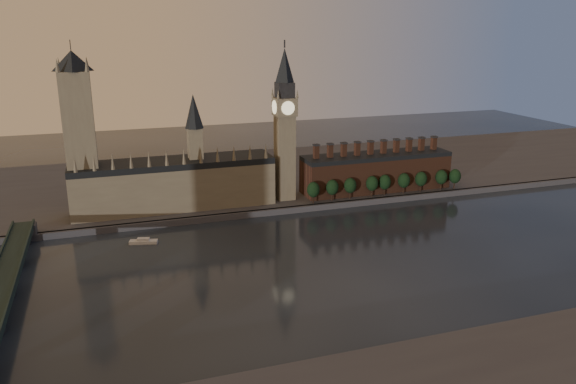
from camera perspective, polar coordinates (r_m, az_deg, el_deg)
name	(u,v)px	position (r m, az deg, el deg)	size (l,w,h in m)	color
ground	(333,267)	(293.19, 4.56, -7.61)	(900.00, 900.00, 0.00)	black
north_bank	(247,178)	(452.40, -4.22, 1.40)	(900.00, 182.00, 4.00)	#424247
palace_of_westminster	(175,181)	(375.99, -11.41, 1.08)	(130.00, 30.30, 74.00)	#766D54
victoria_tower	(79,130)	(365.95, -20.44, 5.96)	(24.00, 24.00, 108.00)	#766D54
big_ben	(285,123)	(379.45, -0.34, 6.99)	(15.00, 15.00, 107.00)	#766D54
chimney_block	(376,171)	(414.23, 8.92, 2.09)	(110.00, 25.00, 37.00)	#512E1F
embankment_tree_0	(313,190)	(379.05, 2.59, 0.24)	(8.60, 8.60, 14.88)	black
embankment_tree_1	(332,187)	(385.30, 4.52, 0.47)	(8.60, 8.60, 14.88)	black
embankment_tree_2	(350,185)	(390.96, 6.34, 0.66)	(8.60, 8.60, 14.88)	black
embankment_tree_3	(372,183)	(398.02, 8.54, 0.86)	(8.60, 8.60, 14.88)	black
embankment_tree_4	(385,182)	(402.87, 9.81, 0.99)	(8.60, 8.60, 14.88)	black
embankment_tree_5	(404,181)	(409.68, 11.69, 1.15)	(8.60, 8.60, 14.88)	black
embankment_tree_6	(421,179)	(416.61, 13.36, 1.30)	(8.60, 8.60, 14.88)	black
embankment_tree_7	(441,177)	(425.41, 15.32, 1.47)	(8.60, 8.60, 14.88)	black
embankment_tree_8	(455,176)	(430.58, 16.60, 1.54)	(8.60, 8.60, 14.88)	black
river_boat	(143,241)	(332.75, -14.47, -4.87)	(16.41, 8.42, 3.16)	silver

